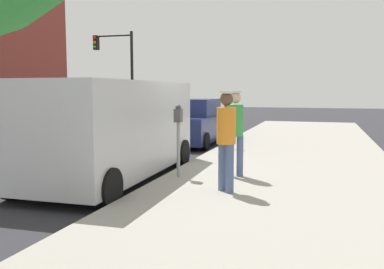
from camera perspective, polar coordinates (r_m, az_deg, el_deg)
name	(u,v)px	position (r m, az deg, el deg)	size (l,w,h in m)	color
ground_plane	(137,172)	(10.13, -7.57, -5.15)	(80.00, 80.00, 0.00)	#2D2D33
sidewalk_slab	(286,178)	(9.23, 12.66, -5.87)	(5.00, 32.00, 0.15)	#9E998E
parking_meter_near	(178,128)	(8.70, -1.89, 0.92)	(0.14, 0.18, 1.52)	gray
parking_meter_far	(227,115)	(13.18, 4.78, 2.64)	(0.14, 0.18, 1.52)	gray
pedestrian_in_green	(235,127)	(8.76, 5.89, 0.97)	(0.35, 0.34, 1.79)	#4C608C
pedestrian_in_orange	(226,134)	(7.41, 4.69, 0.05)	(0.34, 0.34, 1.79)	#4C608C
parked_van	(113,127)	(9.27, -10.76, 0.97)	(2.22, 5.24, 2.15)	#BCBCC1
parked_sedan_ahead	(194,123)	(15.33, 0.29, 1.52)	(1.97, 4.41, 1.65)	navy
traffic_light_corner	(118,62)	(24.09, -10.05, 9.65)	(2.48, 0.42, 5.20)	black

